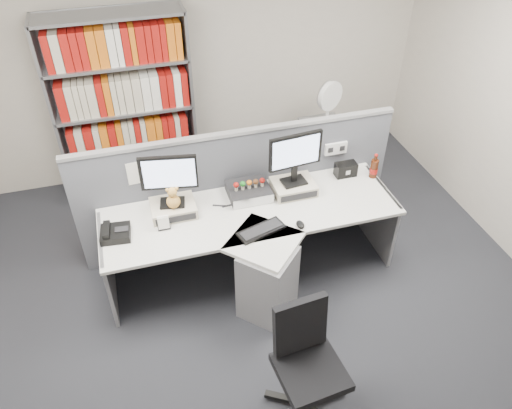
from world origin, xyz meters
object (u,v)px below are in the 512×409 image
object	(u,v)px
desk_phone	(115,233)
desk_calendar	(163,223)
filing_cabinet	(324,154)
desk	(258,250)
keyboard	(261,230)
desk_fan	(329,99)
desktop_pc	(249,191)
monitor_right	(295,155)
mouse	(300,224)
shelving_unit	(125,112)
office_chair	(306,359)
speaker	(346,169)
monitor_left	(169,176)
cola_bottle	(374,168)

from	to	relation	value
desk_phone	desk_calendar	size ratio (longest dim) A/B	2.09
filing_cabinet	desk	bearing A→B (deg)	-130.61
keyboard	desk_fan	size ratio (longest dim) A/B	0.79
desktop_pc	desk_calendar	world-z (taller)	desk_calendar
monitor_right	mouse	size ratio (longest dim) A/B	4.81
shelving_unit	office_chair	distance (m)	3.20
shelving_unit	desk_calendar	bearing A→B (deg)	-85.05
filing_cabinet	desk_fan	size ratio (longest dim) A/B	1.28
office_chair	speaker	bearing A→B (deg)	58.83
desktop_pc	desk_fan	world-z (taller)	desk_fan
monitor_left	mouse	distance (m)	1.16
desk_fan	office_chair	size ratio (longest dim) A/B	0.59
desk_fan	office_chair	distance (m)	2.90
desk	speaker	world-z (taller)	speaker
desk_calendar	shelving_unit	distance (m)	1.66
desk_fan	shelving_unit	bearing A→B (deg)	167.93
office_chair	filing_cabinet	bearing A→B (deg)	65.11
monitor_right	keyboard	distance (m)	0.73
keyboard	desk_phone	size ratio (longest dim) A/B	1.67
desktop_pc	filing_cabinet	size ratio (longest dim) A/B	0.53
mouse	desktop_pc	bearing A→B (deg)	119.94
office_chair	desktop_pc	bearing A→B (deg)	88.59
desk	office_chair	xyz separation A→B (m)	(0.00, -1.18, 0.04)
keyboard	mouse	xyz separation A→B (m)	(0.33, -0.03, 0.01)
desk_calendar	desk_fan	xyz separation A→B (m)	(1.96, 1.19, 0.27)
mouse	office_chair	xyz separation A→B (m)	(-0.34, -1.09, -0.24)
desk_calendar	desktop_pc	bearing A→B (deg)	15.77
monitor_left	office_chair	size ratio (longest dim) A/B	0.52
monitor_left	mouse	world-z (taller)	monitor_left
filing_cabinet	desk_calendar	bearing A→B (deg)	-148.64
monitor_right	desktop_pc	xyz separation A→B (m)	(-0.41, 0.05, -0.35)
monitor_right	mouse	bearing A→B (deg)	-102.69
desk	mouse	bearing A→B (deg)	-14.72
keyboard	office_chair	xyz separation A→B (m)	(-0.01, -1.12, -0.23)
desk_phone	office_chair	world-z (taller)	office_chair
desk_fan	desktop_pc	bearing A→B (deg)	-140.11
cola_bottle	shelving_unit	world-z (taller)	shelving_unit
monitor_right	shelving_unit	bearing A→B (deg)	132.68
monitor_right	cola_bottle	xyz separation A→B (m)	(0.80, 0.01, -0.30)
mouse	desk_phone	world-z (taller)	desk_phone
desk	keyboard	distance (m)	0.28
desk_fan	monitor_left	bearing A→B (deg)	-151.20
keyboard	cola_bottle	distance (m)	1.32
cola_bottle	filing_cabinet	bearing A→B (deg)	93.03
monitor_left	monitor_right	distance (m)	1.10
desk_phone	cola_bottle	bearing A→B (deg)	4.15
shelving_unit	desk_fan	xyz separation A→B (m)	(2.10, -0.45, 0.07)
desk	desk_calendar	xyz separation A→B (m)	(-0.76, 0.21, 0.32)
speaker	desk_fan	distance (m)	0.97
mouse	filing_cabinet	bearing A→B (deg)	60.14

